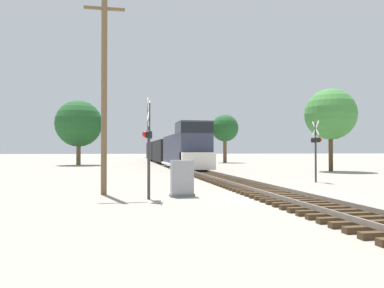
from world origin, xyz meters
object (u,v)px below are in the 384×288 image
at_px(relay_cabinet, 182,179).
at_px(tree_far_right, 331,114).
at_px(utility_pole, 104,91).
at_px(tree_mid_background, 79,124).
at_px(freight_train, 167,151).
at_px(crossing_signal_far, 316,143).
at_px(crossing_signal_near, 148,139).
at_px(tree_deep_background, 225,128).

relative_size(relay_cabinet, tree_far_right, 0.20).
distance_m(utility_pole, tree_mid_background, 35.11).
relative_size(freight_train, relay_cabinet, 30.44).
bearing_deg(relay_cabinet, tree_mid_background, 102.74).
height_order(crossing_signal_far, tree_mid_background, tree_mid_background).
distance_m(relay_cabinet, tree_mid_background, 37.32).
bearing_deg(utility_pole, tree_mid_background, 97.95).
height_order(crossing_signal_near, utility_pole, utility_pole).
bearing_deg(crossing_signal_near, relay_cabinet, 122.82).
bearing_deg(crossing_signal_far, freight_train, 13.90).
xyz_separation_m(utility_pole, tree_mid_background, (-4.86, 34.76, 0.92)).
relative_size(crossing_signal_near, tree_far_right, 0.52).
relative_size(freight_train, crossing_signal_near, 11.66).
height_order(crossing_signal_near, tree_mid_background, tree_mid_background).
distance_m(crossing_signal_near, relay_cabinet, 2.32).
relative_size(tree_far_right, tree_deep_background, 1.00).
bearing_deg(tree_deep_background, relay_cabinet, -108.10).
relative_size(crossing_signal_near, utility_pole, 0.45).
bearing_deg(relay_cabinet, crossing_signal_far, 30.60).
height_order(relay_cabinet, tree_mid_background, tree_mid_background).
distance_m(freight_train, tree_deep_background, 11.66).
bearing_deg(tree_far_right, crossing_signal_far, -124.80).
xyz_separation_m(relay_cabinet, tree_mid_background, (-8.16, 36.10, 4.78)).
relative_size(crossing_signal_far, tree_deep_background, 0.49).
xyz_separation_m(crossing_signal_far, tree_mid_background, (-17.42, 30.62, 3.15)).
distance_m(crossing_signal_far, tree_deep_background, 37.21).
bearing_deg(tree_mid_background, crossing_signal_far, -60.36).
xyz_separation_m(freight_train, tree_far_right, (12.82, -21.05, 3.45)).
xyz_separation_m(crossing_signal_near, utility_pole, (-1.82, 1.96, 2.18)).
bearing_deg(utility_pole, tree_far_right, 36.63).
distance_m(crossing_signal_near, tree_far_right, 25.00).
height_order(crossing_signal_near, tree_deep_background, tree_deep_background).
bearing_deg(relay_cabinet, tree_deep_background, 71.90).
height_order(crossing_signal_far, relay_cabinet, crossing_signal_far).
bearing_deg(freight_train, tree_far_right, -58.65).
height_order(crossing_signal_near, tree_far_right, tree_far_right).
height_order(crossing_signal_far, tree_deep_background, tree_deep_background).
bearing_deg(crossing_signal_far, tree_far_right, -30.43).
xyz_separation_m(freight_train, crossing_signal_near, (-5.40, -37.91, 0.54)).
xyz_separation_m(crossing_signal_near, tree_deep_background, (15.31, 42.90, 3.07)).
bearing_deg(crossing_signal_far, crossing_signal_near, 123.96).
xyz_separation_m(relay_cabinet, utility_pole, (-3.31, 1.34, 3.86)).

